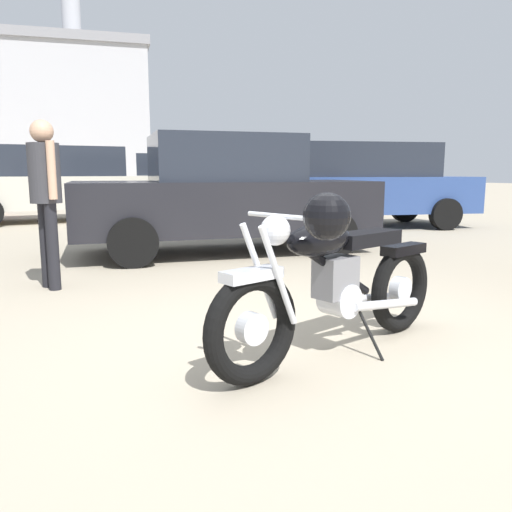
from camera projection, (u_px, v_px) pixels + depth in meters
name	position (u px, v px, depth m)	size (l,w,h in m)	color
ground_plane	(299.00, 338.00, 3.63)	(80.00, 80.00, 0.00)	tan
vintage_motorcycle	(335.00, 281.00, 3.18)	(1.97, 1.03, 1.07)	black
bystander	(45.00, 187.00, 5.00)	(0.30, 0.43, 1.66)	black
white_estate_far	(354.00, 182.00, 10.73)	(4.91, 2.48, 1.74)	black
dark_sedan_left	(224.00, 195.00, 7.35)	(4.27, 2.06, 1.67)	black
pale_sedan_back	(53.00, 181.00, 12.02)	(4.87, 2.38, 1.74)	black
red_hatchback_near	(171.00, 183.00, 15.21)	(4.36, 2.26, 1.67)	black
industrial_building	(6.00, 119.00, 30.96)	(17.36, 11.43, 16.38)	#B2B2B7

